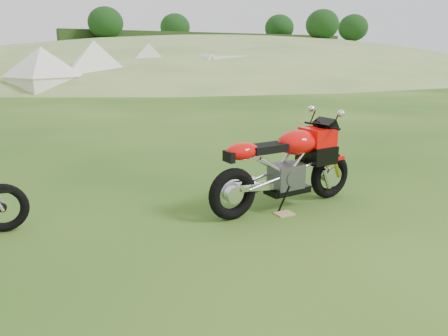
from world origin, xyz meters
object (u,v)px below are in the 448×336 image
tent_mid (95,66)px  tent_right (150,65)px  sport_motorcycle (285,160)px  tent_left (43,69)px  plywood_board (284,214)px  caravan (228,71)px

tent_mid → tent_right: size_ratio=1.02×
sport_motorcycle → tent_left: (0.50, 20.80, 0.56)m
tent_left → tent_mid: size_ratio=0.92×
plywood_board → tent_mid: 22.34m
plywood_board → tent_left: bearing=88.2°
tent_right → caravan: size_ratio=0.73×
tent_left → caravan: 11.27m
sport_motorcycle → plywood_board: bearing=-126.9°
plywood_board → caravan: (11.91, 20.29, 0.98)m
sport_motorcycle → plywood_board: size_ratio=9.59×
plywood_board → tent_left: tent_left is taller
tent_mid → caravan: (8.15, -1.69, -0.38)m
sport_motorcycle → tent_mid: tent_mid is taller
caravan → plywood_board: bearing=-121.6°
sport_motorcycle → caravan: bearing=60.2°
tent_mid → plywood_board: bearing=-91.7°
plywood_board → tent_left: size_ratio=0.08×
plywood_board → tent_left: 21.08m
caravan → tent_left: bearing=175.0°
sport_motorcycle → tent_right: tent_right is taller
tent_right → tent_mid: bearing=-151.3°
tent_mid → tent_right: tent_mid is taller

